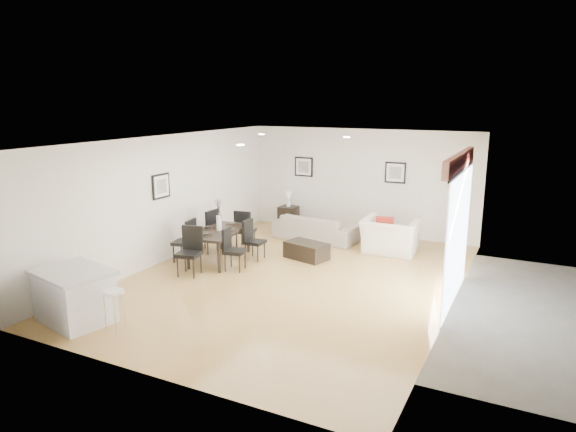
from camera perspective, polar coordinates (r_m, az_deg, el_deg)
The scene contains 26 objects.
ground at distance 10.07m, azimuth 0.48°, elevation -7.07°, with size 8.00×8.00×0.00m, color #B48549.
wall_back at distance 13.34m, azimuth 8.08°, elevation 3.78°, with size 6.00×0.04×2.70m, color silver.
wall_front at distance 6.47m, azimuth -15.35°, elevation -6.43°, with size 6.00×0.04×2.70m, color silver.
wall_left at distance 11.30m, azimuth -13.31°, elevation 1.91°, with size 0.04×8.00×2.70m, color silver.
wall_right at distance 8.83m, azimuth 18.28°, elevation -1.45°, with size 0.04×8.00×2.70m, color silver.
ceiling at distance 9.49m, azimuth 0.51°, elevation 8.44°, with size 6.00×8.00×0.02m, color white.
sofa at distance 12.76m, azimuth 3.09°, elevation -1.32°, with size 2.09×0.82×0.61m, color gray.
armchair at distance 11.90m, azimuth 11.30°, elevation -2.17°, with size 1.22×1.06×0.79m, color beige.
dining_table at distance 11.15m, azimuth -7.64°, elevation -1.92°, with size 1.03×1.71×0.67m.
dining_chair_wnear at distance 11.19m, azimuth -11.16°, elevation -2.43°, with size 0.48×0.48×0.94m.
dining_chair_wfar at distance 11.80m, azimuth -8.80°, elevation -1.39°, with size 0.46×0.46×1.00m.
dining_chair_enear at distance 10.54m, azimuth -6.31°, elevation -3.38°, with size 0.46×0.46×0.89m.
dining_chair_efar at distance 11.22m, azimuth -4.04°, elevation -2.39°, with size 0.40×0.40×0.87m.
dining_chair_head at distance 10.40m, azimuth -10.77°, elevation -3.49°, with size 0.51×0.51×0.97m.
dining_chair_foot at distance 11.98m, azimuth -4.90°, elevation -1.27°, with size 0.47×0.47×0.92m.
vase at distance 11.07m, azimuth -7.69°, elevation -0.18°, with size 0.88×1.35×0.68m.
coffee_table at distance 11.29m, azimuth 2.08°, elevation -3.86°, with size 0.91×0.55×0.36m, color black.
side_table at distance 13.86m, azimuth 0.05°, elevation -0.15°, with size 0.46×0.46×0.61m, color black.
table_lamp at distance 13.75m, azimuth 0.05°, elevation 2.18°, with size 0.22×0.22×0.42m.
cushion at distance 11.76m, azimuth 10.68°, elevation -1.04°, with size 0.39×0.12×0.39m, color maroon.
kitchen_island at distance 8.81m, azimuth -22.62°, elevation -8.15°, with size 1.37×1.16×0.84m.
bar_stool at distance 8.18m, azimuth -18.83°, elevation -8.44°, with size 0.30×0.30×0.65m.
framed_print_back_left at distance 13.85m, azimuth 1.76°, elevation 5.49°, with size 0.52×0.04×0.52m.
framed_print_back_right at distance 13.01m, azimuth 11.84°, elevation 4.74°, with size 0.52×0.04×0.52m.
framed_print_left_wall at distance 11.08m, azimuth -13.93°, elevation 3.24°, with size 0.04×0.52×0.52m.
sliding_door at distance 9.06m, azimuth 18.42°, elevation 0.94°, with size 0.12×2.70×2.57m.
Camera 1 is at (4.15, -8.50, 3.44)m, focal length 32.00 mm.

